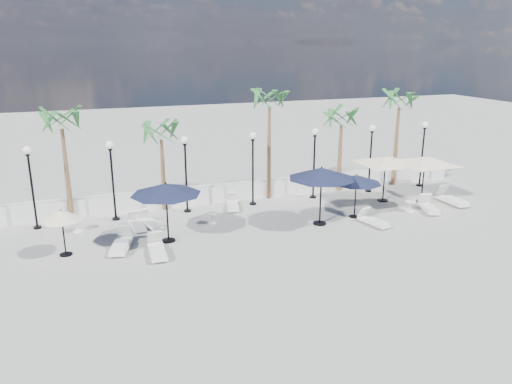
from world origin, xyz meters
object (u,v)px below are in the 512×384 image
object	(u,v)px
lounger_1	(121,244)
lounger_3	(150,222)
lounger_4	(374,221)
parasol_navy_mid	(322,174)
parasol_cream_sq_b	(386,157)
parasol_navy_right	(356,179)
lounger_6	(429,207)
parasol_navy_left	(166,189)
lounger_5	(233,204)
lounger_0	(137,224)
lounger_2	(157,249)
parasol_cream_small	(61,216)
lounger_7	(451,199)
parasol_cream_sq_a	(425,157)

from	to	relation	value
lounger_1	lounger_3	xyz separation A→B (m)	(1.48, 2.28, -0.03)
lounger_4	parasol_navy_mid	world-z (taller)	parasol_navy_mid
parasol_navy_mid	parasol_cream_sq_b	size ratio (longest dim) A/B	0.60
parasol_navy_mid	parasol_navy_right	world-z (taller)	parasol_navy_mid
lounger_4	lounger_6	xyz separation A→B (m)	(3.70, 0.77, 0.02)
parasol_navy_left	lounger_5	bearing A→B (deg)	40.22
lounger_0	lounger_2	xyz separation A→B (m)	(0.41, -3.33, 0.03)
parasol_navy_left	lounger_3	bearing A→B (deg)	103.89
lounger_0	lounger_2	bearing A→B (deg)	-88.72
lounger_0	parasol_navy_right	world-z (taller)	parasol_navy_right
lounger_2	parasol_navy_right	size ratio (longest dim) A/B	0.80
lounger_4	lounger_0	bearing A→B (deg)	149.29
parasol_navy_mid	parasol_cream_small	world-z (taller)	parasol_navy_mid
lounger_0	lounger_3	size ratio (longest dim) A/B	0.94
lounger_7	lounger_1	bearing A→B (deg)	179.67
lounger_2	lounger_7	size ratio (longest dim) A/B	0.93
parasol_cream_sq_a	lounger_3	bearing A→B (deg)	175.35
lounger_6	lounger_7	bearing A→B (deg)	37.17
parasol_cream_small	lounger_0	bearing A→B (deg)	34.42
lounger_1	parasol_navy_right	world-z (taller)	parasol_navy_right
lounger_5	lounger_7	size ratio (longest dim) A/B	0.88
parasol_navy_left	lounger_2	bearing A→B (deg)	-117.73
lounger_3	parasol_cream_small	bearing A→B (deg)	-170.16
lounger_0	lounger_4	world-z (taller)	lounger_4
lounger_2	lounger_7	distance (m)	15.77
lounger_4	parasol_navy_right	bearing A→B (deg)	89.09
lounger_4	parasol_navy_right	size ratio (longest dim) A/B	0.73
lounger_3	parasol_navy_right	bearing A→B (deg)	-32.07
lounger_7	parasol_navy_mid	distance (m)	8.26
lounger_2	parasol_cream_sq_a	xyz separation A→B (m)	(14.37, 2.19, 2.24)
lounger_3	lounger_5	size ratio (longest dim) A/B	0.99
lounger_3	lounger_5	bearing A→B (deg)	-4.37
lounger_1	parasol_cream_sq_b	xyz separation A→B (m)	(13.87, 2.02, 2.17)
lounger_3	parasol_navy_right	size ratio (longest dim) A/B	0.75
lounger_5	lounger_6	bearing A→B (deg)	-8.46
lounger_3	parasol_cream_sq_b	bearing A→B (deg)	-21.43
lounger_6	parasol_cream_sq_b	distance (m)	3.37
lounger_3	parasol_cream_sq_a	bearing A→B (deg)	-24.85
parasol_navy_left	parasol_cream_small	world-z (taller)	parasol_navy_left
lounger_0	parasol_navy_left	size ratio (longest dim) A/B	0.57
lounger_5	parasol_cream_small	bearing A→B (deg)	-143.51
parasol_navy_right	lounger_3	bearing A→B (deg)	168.14
lounger_3	lounger_6	xyz separation A→B (m)	(13.59, -2.52, 0.01)
lounger_5	parasol_cream_sq_a	world-z (taller)	parasol_cream_sq_a
lounger_0	parasol_navy_right	xyz separation A→B (m)	(10.20, -2.00, 1.70)
lounger_5	lounger_7	bearing A→B (deg)	-1.94
lounger_2	lounger_7	bearing A→B (deg)	7.71
lounger_2	parasol_navy_mid	size ratio (longest dim) A/B	0.63
lounger_4	parasol_cream_small	xyz separation A→B (m)	(-13.54, 1.18, 1.45)
lounger_4	lounger_5	distance (m)	7.13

